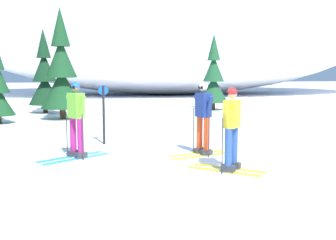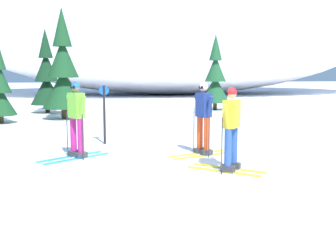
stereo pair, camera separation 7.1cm
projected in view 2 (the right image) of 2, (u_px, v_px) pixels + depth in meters
name	position (u px, v px, depth m)	size (l,w,h in m)	color
ground_plane	(172.00, 163.00, 9.28)	(120.00, 120.00, 0.00)	white
skier_navy_jacket	(203.00, 117.00, 10.06)	(1.66, 0.98, 1.79)	gold
skier_yellow_jacket	(231.00, 128.00, 8.44)	(1.54, 1.32, 1.74)	gold
skier_lime_jacket	(76.00, 118.00, 9.74)	(1.63, 1.39, 1.81)	#2893CC
pine_tree_far_left	(0.00, 89.00, 16.00)	(1.23, 1.23, 3.20)	#47301E
pine_tree_center_left	(46.00, 78.00, 19.94)	(1.57, 1.57, 4.06)	#47301E
pine_tree_center_right	(63.00, 73.00, 17.37)	(1.81, 1.81, 4.69)	#47301E
pine_tree_far_right	(215.00, 78.00, 21.39)	(1.52, 1.52, 3.93)	#47301E
snow_ridge_background	(173.00, 13.00, 34.57)	(38.15, 18.39, 13.65)	white
trail_marker_post	(104.00, 111.00, 11.55)	(0.28, 0.07, 1.66)	black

